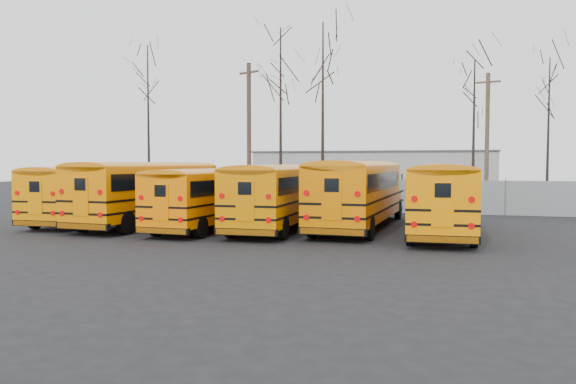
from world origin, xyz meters
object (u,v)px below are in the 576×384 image
(bus_d, at_px, (280,191))
(bus_f, at_px, (441,193))
(utility_pole_right, at_px, (487,139))
(bus_b, at_px, (151,188))
(bus_c, at_px, (214,193))
(utility_pole_left, at_px, (249,132))
(bus_e, at_px, (358,188))
(bus_a, at_px, (96,189))

(bus_d, bearing_deg, bus_f, -0.67)
(utility_pole_right, bearing_deg, bus_b, -123.55)
(bus_f, bearing_deg, bus_c, -178.21)
(bus_b, xyz_separation_m, utility_pole_left, (-0.12, 14.46, 3.46))
(bus_c, xyz_separation_m, bus_d, (3.02, 0.57, 0.10))
(bus_b, height_order, bus_e, bus_e)
(bus_c, bearing_deg, bus_e, 18.26)
(bus_e, xyz_separation_m, bus_f, (3.63, -1.13, -0.08))
(bus_c, relative_size, utility_pole_left, 0.99)
(bus_c, relative_size, bus_e, 0.89)
(bus_c, distance_m, bus_d, 3.07)
(bus_c, relative_size, bus_f, 0.93)
(bus_d, relative_size, utility_pole_left, 1.04)
(bus_e, bearing_deg, bus_b, -171.15)
(bus_a, distance_m, bus_b, 3.32)
(bus_e, height_order, bus_f, bus_e)
(bus_f, bearing_deg, bus_d, 178.51)
(bus_a, height_order, bus_d, bus_d)
(bus_a, bearing_deg, bus_d, -3.88)
(bus_a, height_order, utility_pole_right, utility_pole_right)
(bus_d, bearing_deg, utility_pole_right, 56.46)
(bus_f, distance_m, utility_pole_right, 15.65)
(bus_d, height_order, bus_f, bus_f)
(bus_f, xyz_separation_m, utility_pole_right, (2.80, 15.14, 2.82))
(bus_f, height_order, utility_pole_left, utility_pole_left)
(bus_a, bearing_deg, bus_f, -3.03)
(bus_a, xyz_separation_m, bus_b, (3.30, -0.33, 0.13))
(bus_a, height_order, bus_b, bus_b)
(bus_e, distance_m, utility_pole_left, 17.11)
(bus_a, xyz_separation_m, bus_d, (9.86, -0.38, 0.06))
(bus_d, relative_size, bus_e, 0.94)
(bus_a, xyz_separation_m, bus_f, (16.90, -0.40, 0.08))
(bus_b, bearing_deg, utility_pole_right, 47.23)
(bus_a, distance_m, bus_d, 9.87)
(bus_b, height_order, bus_d, bus_b)
(bus_c, bearing_deg, utility_pole_left, 107.29)
(bus_b, xyz_separation_m, bus_e, (9.97, 1.06, 0.03))
(utility_pole_right, bearing_deg, bus_f, -86.62)
(bus_d, xyz_separation_m, utility_pole_right, (9.84, 15.12, 2.84))
(bus_a, relative_size, bus_d, 0.97)
(utility_pole_left, relative_size, utility_pole_right, 1.15)
(bus_a, relative_size, bus_b, 0.92)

